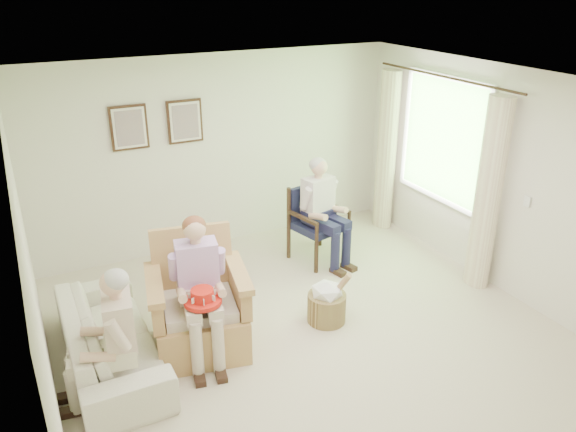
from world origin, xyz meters
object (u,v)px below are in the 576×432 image
object	(u,v)px
person_dark	(322,205)
person_sofa	(116,333)
wood_armchair	(316,220)
person_wicker	(200,280)
sofa	(110,338)
red_hat	(203,298)
wicker_armchair	(198,314)
hatbox	(327,302)

from	to	relation	value
person_dark	person_sofa	size ratio (longest dim) A/B	1.09
wood_armchair	person_wicker	bearing A→B (deg)	-159.70
sofa	person_wicker	bearing A→B (deg)	-107.05
person_wicker	person_dark	xyz separation A→B (m)	(2.02, 1.19, -0.04)
person_sofa	red_hat	distance (m)	0.82
wicker_armchair	sofa	size ratio (longest dim) A/B	0.59
person_dark	person_sofa	distance (m)	3.25
hatbox	sofa	bearing A→B (deg)	171.95
wicker_armchair	wood_armchair	world-z (taller)	wicker_armchair
person_sofa	person_wicker	bearing A→B (deg)	118.07
person_dark	wood_armchair	bearing A→B (deg)	76.48
wicker_armchair	sofa	world-z (taller)	wicker_armchair
person_dark	red_hat	bearing A→B (deg)	-159.67
wood_armchair	hatbox	size ratio (longest dim) A/B	1.57
person_sofa	red_hat	bearing A→B (deg)	106.21
wood_armchair	person_dark	xyz separation A→B (m)	(-0.00, -0.16, 0.27)
sofa	person_dark	xyz separation A→B (m)	(2.88, 0.93, 0.51)
wicker_armchair	person_wicker	world-z (taller)	person_wicker
wicker_armchair	person_sofa	world-z (taller)	person_sofa
wicker_armchair	person_dark	xyz separation A→B (m)	(2.02, 1.04, 0.43)
person_wicker	person_sofa	size ratio (longest dim) A/B	1.13
person_sofa	red_hat	size ratio (longest dim) A/B	3.55
wicker_armchair	red_hat	bearing A→B (deg)	-87.08
sofa	hatbox	bearing A→B (deg)	-98.05
wicker_armchair	red_hat	world-z (taller)	wicker_armchair
person_wicker	red_hat	world-z (taller)	person_wicker
wood_armchair	person_sofa	bearing A→B (deg)	-163.53
wicker_armchair	person_wicker	size ratio (longest dim) A/B	0.83
sofa	person_dark	world-z (taller)	person_dark
person_sofa	hatbox	bearing A→B (deg)	104.84
sofa	hatbox	distance (m)	2.25
wood_armchair	wicker_armchair	bearing A→B (deg)	-162.83
sofa	person_wicker	distance (m)	1.05
person_dark	hatbox	bearing A→B (deg)	-130.88
person_wicker	hatbox	world-z (taller)	person_wicker
person_dark	wicker_armchair	bearing A→B (deg)	-166.31
person_sofa	wood_armchair	bearing A→B (deg)	128.35
wood_armchair	sofa	size ratio (longest dim) A/B	0.49
wicker_armchair	person_dark	bearing A→B (deg)	38.21
wicker_armchair	sofa	bearing A→B (deg)	-176.22
person_wicker	person_sofa	xyz separation A→B (m)	(-0.86, -0.31, -0.14)
wicker_armchair	person_wicker	xyz separation A→B (m)	(0.00, -0.15, 0.47)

